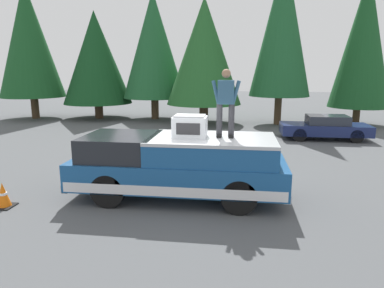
# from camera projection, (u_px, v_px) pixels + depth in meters

# --- Properties ---
(ground_plane) EXTENTS (90.00, 90.00, 0.00)m
(ground_plane) POSITION_uv_depth(u_px,v_px,m) (184.00, 196.00, 9.34)
(ground_plane) COLOR #4C4F51
(pickup_truck) EXTENTS (2.01, 5.54, 1.65)m
(pickup_truck) POSITION_uv_depth(u_px,v_px,m) (178.00, 166.00, 9.05)
(pickup_truck) COLOR navy
(pickup_truck) RESTS_ON ground
(compressor_unit) EXTENTS (0.65, 0.84, 0.56)m
(compressor_unit) POSITION_uv_depth(u_px,v_px,m) (190.00, 126.00, 8.75)
(compressor_unit) COLOR silver
(compressor_unit) RESTS_ON pickup_truck
(person_on_truck_bed) EXTENTS (0.29, 0.72, 1.69)m
(person_on_truck_bed) POSITION_uv_depth(u_px,v_px,m) (226.00, 101.00, 8.59)
(person_on_truck_bed) COLOR #333338
(person_on_truck_bed) RESTS_ON pickup_truck
(parked_car_navy) EXTENTS (1.64, 4.10, 1.16)m
(parked_car_navy) POSITION_uv_depth(u_px,v_px,m) (325.00, 127.00, 16.72)
(parked_car_navy) COLOR navy
(parked_car_navy) RESTS_ON ground
(traffic_cone) EXTENTS (0.47, 0.47, 0.62)m
(traffic_cone) POSITION_uv_depth(u_px,v_px,m) (3.00, 196.00, 8.53)
(traffic_cone) COLOR black
(traffic_cone) RESTS_ON ground
(conifer_far_left) EXTENTS (3.44, 3.44, 8.82)m
(conifer_far_left) POSITION_uv_depth(u_px,v_px,m) (364.00, 40.00, 20.00)
(conifer_far_left) COLOR #4C3826
(conifer_far_left) RESTS_ON ground
(conifer_left) EXTENTS (3.59, 3.59, 9.81)m
(conifer_left) POSITION_uv_depth(u_px,v_px,m) (282.00, 26.00, 20.16)
(conifer_left) COLOR #4C3826
(conifer_left) RESTS_ON ground
(conifer_center_left) EXTENTS (4.56, 4.56, 7.52)m
(conifer_center_left) POSITION_uv_depth(u_px,v_px,m) (204.00, 52.00, 20.85)
(conifer_center_left) COLOR #4C3826
(conifer_center_left) RESTS_ON ground
(conifer_center_right) EXTENTS (4.16, 4.16, 8.27)m
(conifer_center_right) POSITION_uv_depth(u_px,v_px,m) (154.00, 45.00, 22.68)
(conifer_center_right) COLOR #4C3826
(conifer_center_right) RESTS_ON ground
(conifer_right) EXTENTS (4.58, 4.58, 7.10)m
(conifer_right) POSITION_uv_depth(u_px,v_px,m) (96.00, 58.00, 23.23)
(conifer_right) COLOR #4C3826
(conifer_right) RESTS_ON ground
(conifer_far_right) EXTENTS (4.20, 4.20, 8.91)m
(conifer_far_right) POSITION_uv_depth(u_px,v_px,m) (29.00, 40.00, 22.89)
(conifer_far_right) COLOR #4C3826
(conifer_far_right) RESTS_ON ground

